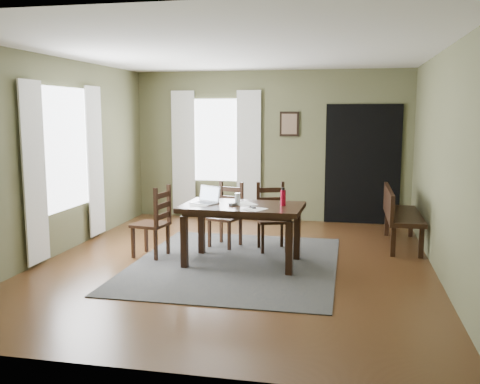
% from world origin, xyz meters
% --- Properties ---
extents(ground, '(5.00, 6.00, 0.01)m').
position_xyz_m(ground, '(0.00, 0.00, -0.01)').
color(ground, '#492C16').
extents(room_shell, '(5.02, 6.02, 2.71)m').
position_xyz_m(room_shell, '(0.00, 0.00, 1.80)').
color(room_shell, brown).
rests_on(room_shell, ground).
extents(rug, '(2.60, 3.20, 0.01)m').
position_xyz_m(rug, '(0.00, 0.00, 0.01)').
color(rug, '#363636').
rests_on(rug, ground).
extents(dining_table, '(1.57, 0.97, 0.77)m').
position_xyz_m(dining_table, '(0.09, 0.00, 0.68)').
color(dining_table, black).
rests_on(dining_table, rug).
extents(chair_end, '(0.49, 0.48, 0.97)m').
position_xyz_m(chair_end, '(-1.15, 0.09, 0.48)').
color(chair_end, black).
rests_on(chair_end, rug).
extents(chair_back_left, '(0.51, 0.51, 0.93)m').
position_xyz_m(chair_back_left, '(-0.32, 0.88, 0.46)').
color(chair_back_left, black).
rests_on(chair_back_left, rug).
extents(chair_back_right, '(0.53, 0.53, 0.95)m').
position_xyz_m(chair_back_right, '(0.36, 0.79, 0.47)').
color(chair_back_right, black).
rests_on(chair_back_right, rug).
extents(bench, '(0.49, 1.51, 0.85)m').
position_xyz_m(bench, '(2.14, 1.42, 0.51)').
color(bench, black).
rests_on(bench, ground).
extents(laptop, '(0.40, 0.36, 0.22)m').
position_xyz_m(laptop, '(-0.39, 0.04, 0.84)').
color(laptop, '#B7B7BC').
rests_on(laptop, dining_table).
extents(computer_mouse, '(0.09, 0.11, 0.03)m').
position_xyz_m(computer_mouse, '(-0.02, -0.08, 0.80)').
color(computer_mouse, '#3F3F42').
rests_on(computer_mouse, dining_table).
extents(tv_remote, '(0.10, 0.16, 0.02)m').
position_xyz_m(tv_remote, '(0.26, -0.18, 0.79)').
color(tv_remote, black).
rests_on(tv_remote, dining_table).
extents(drinking_glass, '(0.09, 0.09, 0.15)m').
position_xyz_m(drinking_glass, '(0.03, 0.00, 0.85)').
color(drinking_glass, silver).
rests_on(drinking_glass, dining_table).
extents(water_bottle, '(0.07, 0.07, 0.23)m').
position_xyz_m(water_bottle, '(0.61, 0.05, 0.89)').
color(water_bottle, '#B40D2A').
rests_on(water_bottle, dining_table).
extents(paper_a, '(0.29, 0.33, 0.00)m').
position_xyz_m(paper_a, '(-0.46, -0.13, 0.78)').
color(paper_a, white).
rests_on(paper_a, dining_table).
extents(paper_b, '(0.30, 0.33, 0.00)m').
position_xyz_m(paper_b, '(0.31, -0.28, 0.78)').
color(paper_b, white).
rests_on(paper_b, dining_table).
extents(paper_c, '(0.38, 0.40, 0.00)m').
position_xyz_m(paper_c, '(0.11, 0.08, 0.78)').
color(paper_c, white).
rests_on(paper_c, dining_table).
extents(window_left, '(0.01, 1.30, 1.70)m').
position_xyz_m(window_left, '(-2.47, 0.20, 1.45)').
color(window_left, white).
rests_on(window_left, ground).
extents(window_back, '(1.00, 0.01, 1.50)m').
position_xyz_m(window_back, '(-1.00, 2.97, 1.45)').
color(window_back, white).
rests_on(window_back, ground).
extents(curtain_left_near, '(0.03, 0.48, 2.30)m').
position_xyz_m(curtain_left_near, '(-2.44, -0.62, 1.20)').
color(curtain_left_near, silver).
rests_on(curtain_left_near, ground).
extents(curtain_left_far, '(0.03, 0.48, 2.30)m').
position_xyz_m(curtain_left_far, '(-2.44, 1.02, 1.20)').
color(curtain_left_far, silver).
rests_on(curtain_left_far, ground).
extents(curtain_back_left, '(0.44, 0.03, 2.30)m').
position_xyz_m(curtain_back_left, '(-1.62, 2.94, 1.20)').
color(curtain_back_left, silver).
rests_on(curtain_back_left, ground).
extents(curtain_back_right, '(0.44, 0.03, 2.30)m').
position_xyz_m(curtain_back_right, '(-0.38, 2.94, 1.20)').
color(curtain_back_right, silver).
rests_on(curtain_back_right, ground).
extents(framed_picture, '(0.34, 0.03, 0.44)m').
position_xyz_m(framed_picture, '(0.35, 2.97, 1.75)').
color(framed_picture, black).
rests_on(framed_picture, ground).
extents(doorway_back, '(1.30, 0.03, 2.10)m').
position_xyz_m(doorway_back, '(1.65, 2.97, 1.05)').
color(doorway_back, black).
rests_on(doorway_back, ground).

